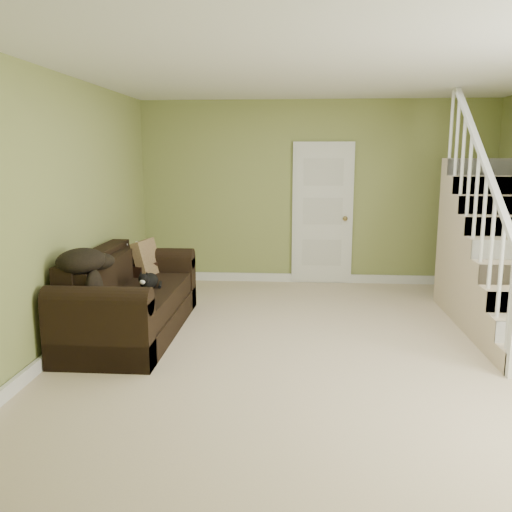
% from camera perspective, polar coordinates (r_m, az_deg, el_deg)
% --- Properties ---
extents(floor, '(5.00, 5.50, 0.01)m').
position_cam_1_polar(floor, '(5.39, 7.04, -9.47)').
color(floor, '#C7B28F').
rests_on(floor, ground).
extents(ceiling, '(5.00, 5.50, 0.01)m').
position_cam_1_polar(ceiling, '(5.12, 7.74, 19.01)').
color(ceiling, white).
rests_on(ceiling, wall_back).
extents(wall_back, '(5.00, 0.04, 2.60)m').
position_cam_1_polar(wall_back, '(7.83, 6.30, 6.60)').
color(wall_back, '#88934F').
rests_on(wall_back, floor).
extents(wall_front, '(5.00, 0.04, 2.60)m').
position_cam_1_polar(wall_front, '(2.39, 10.84, -2.89)').
color(wall_front, '#88934F').
rests_on(wall_front, floor).
extents(wall_left, '(0.04, 5.50, 2.60)m').
position_cam_1_polar(wall_left, '(5.55, -19.44, 4.38)').
color(wall_left, '#88934F').
rests_on(wall_left, floor).
extents(baseboard_back, '(5.00, 0.04, 0.12)m').
position_cam_1_polar(baseboard_back, '(7.99, 6.13, -2.32)').
color(baseboard_back, white).
rests_on(baseboard_back, floor).
extents(baseboard_left, '(0.04, 5.50, 0.12)m').
position_cam_1_polar(baseboard_left, '(5.79, -18.40, -7.88)').
color(baseboard_left, white).
rests_on(baseboard_left, floor).
extents(door, '(0.86, 0.12, 2.02)m').
position_cam_1_polar(door, '(7.82, 7.01, 4.41)').
color(door, white).
rests_on(door, floor).
extents(staircase, '(1.00, 2.51, 2.82)m').
position_cam_1_polar(staircase, '(6.55, 24.46, -0.92)').
color(staircase, '#C7B28F').
rests_on(staircase, floor).
extents(sofa, '(0.94, 2.18, 0.86)m').
position_cam_1_polar(sofa, '(5.83, -13.34, -4.76)').
color(sofa, black).
rests_on(sofa, floor).
extents(side_table, '(0.62, 0.62, 0.82)m').
position_cam_1_polar(side_table, '(6.64, -12.51, -3.04)').
color(side_table, black).
rests_on(side_table, floor).
extents(cat, '(0.22, 0.46, 0.22)m').
position_cam_1_polar(cat, '(5.73, -11.26, -2.62)').
color(cat, black).
rests_on(cat, sofa).
extents(banana, '(0.12, 0.19, 0.05)m').
position_cam_1_polar(banana, '(5.31, -11.75, -4.36)').
color(banana, yellow).
rests_on(banana, sofa).
extents(throw_pillow, '(0.27, 0.45, 0.44)m').
position_cam_1_polar(throw_pillow, '(6.45, -11.44, -0.23)').
color(throw_pillow, '#45311B').
rests_on(throw_pillow, sofa).
extents(throw_blanket, '(0.49, 0.60, 0.23)m').
position_cam_1_polar(throw_blanket, '(5.20, -17.95, -0.49)').
color(throw_blanket, black).
rests_on(throw_blanket, sofa).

